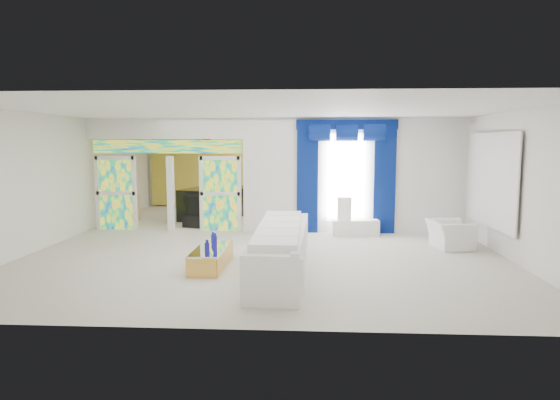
# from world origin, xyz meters

# --- Properties ---
(floor) EXTENTS (12.00, 12.00, 0.00)m
(floor) POSITION_xyz_m (0.00, 0.00, 0.00)
(floor) COLOR #B7AF9E
(floor) RESTS_ON ground
(dividing_wall) EXTENTS (5.70, 0.18, 3.00)m
(dividing_wall) POSITION_xyz_m (2.15, 1.00, 1.50)
(dividing_wall) COLOR white
(dividing_wall) RESTS_ON ground
(dividing_header) EXTENTS (4.30, 0.18, 0.55)m
(dividing_header) POSITION_xyz_m (-2.85, 1.00, 2.73)
(dividing_header) COLOR white
(dividing_header) RESTS_ON dividing_wall
(stained_panel_left) EXTENTS (0.95, 0.04, 2.00)m
(stained_panel_left) POSITION_xyz_m (-4.28, 1.00, 1.00)
(stained_panel_left) COLOR #994C3F
(stained_panel_left) RESTS_ON ground
(stained_panel_right) EXTENTS (0.95, 0.04, 2.00)m
(stained_panel_right) POSITION_xyz_m (-1.42, 1.00, 1.00)
(stained_panel_right) COLOR #994C3F
(stained_panel_right) RESTS_ON ground
(stained_transom) EXTENTS (4.00, 0.05, 0.35)m
(stained_transom) POSITION_xyz_m (-2.85, 1.00, 2.25)
(stained_transom) COLOR #994C3F
(stained_transom) RESTS_ON dividing_header
(window_pane) EXTENTS (1.00, 0.02, 2.30)m
(window_pane) POSITION_xyz_m (1.90, 0.90, 1.45)
(window_pane) COLOR white
(window_pane) RESTS_ON dividing_wall
(blue_drape_left) EXTENTS (0.55, 0.10, 2.80)m
(blue_drape_left) POSITION_xyz_m (0.90, 0.87, 1.40)
(blue_drape_left) COLOR #03094A
(blue_drape_left) RESTS_ON ground
(blue_drape_right) EXTENTS (0.55, 0.10, 2.80)m
(blue_drape_right) POSITION_xyz_m (2.90, 0.87, 1.40)
(blue_drape_right) COLOR #03094A
(blue_drape_right) RESTS_ON ground
(blue_pelmet) EXTENTS (2.60, 0.12, 0.25)m
(blue_pelmet) POSITION_xyz_m (1.90, 0.87, 2.82)
(blue_pelmet) COLOR #03094A
(blue_pelmet) RESTS_ON dividing_wall
(wall_mirror) EXTENTS (0.04, 2.70, 1.90)m
(wall_mirror) POSITION_xyz_m (4.94, -1.00, 1.55)
(wall_mirror) COLOR white
(wall_mirror) RESTS_ON ground
(gold_curtains) EXTENTS (9.70, 0.12, 2.90)m
(gold_curtains) POSITION_xyz_m (0.00, 5.90, 1.50)
(gold_curtains) COLOR gold
(gold_curtains) RESTS_ON ground
(white_sofa) EXTENTS (0.97, 4.03, 0.76)m
(white_sofa) POSITION_xyz_m (0.43, -3.17, 0.38)
(white_sofa) COLOR white
(white_sofa) RESTS_ON ground
(coffee_table) EXTENTS (0.59, 1.66, 0.37)m
(coffee_table) POSITION_xyz_m (-0.92, -2.87, 0.18)
(coffee_table) COLOR gold
(coffee_table) RESTS_ON ground
(console_table) EXTENTS (1.19, 0.46, 0.39)m
(console_table) POSITION_xyz_m (2.15, 0.58, 0.19)
(console_table) COLOR white
(console_table) RESTS_ON ground
(table_lamp) EXTENTS (0.36, 0.36, 0.58)m
(table_lamp) POSITION_xyz_m (1.85, 0.58, 0.68)
(table_lamp) COLOR white
(table_lamp) RESTS_ON console_table
(armchair) EXTENTS (0.97, 1.07, 0.62)m
(armchair) POSITION_xyz_m (4.11, -0.93, 0.31)
(armchair) COLOR white
(armchair) RESTS_ON ground
(grand_piano) EXTENTS (1.87, 2.18, 0.95)m
(grand_piano) POSITION_xyz_m (-2.07, 3.06, 0.48)
(grand_piano) COLOR black
(grand_piano) RESTS_ON ground
(piano_bench) EXTENTS (1.04, 0.61, 0.32)m
(piano_bench) POSITION_xyz_m (-2.07, 1.46, 0.16)
(piano_bench) COLOR black
(piano_bench) RESTS_ON ground
(tv_console) EXTENTS (0.59, 0.55, 0.80)m
(tv_console) POSITION_xyz_m (-4.48, 2.48, 0.40)
(tv_console) COLOR tan
(tv_console) RESTS_ON ground
(chandelier) EXTENTS (0.60, 0.60, 0.60)m
(chandelier) POSITION_xyz_m (-2.30, 3.40, 2.65)
(chandelier) COLOR gold
(chandelier) RESTS_ON ceiling
(decanters) EXTENTS (0.21, 1.13, 0.23)m
(decanters) POSITION_xyz_m (-0.89, -2.97, 0.47)
(decanters) COLOR #161591
(decanters) RESTS_ON coffee_table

